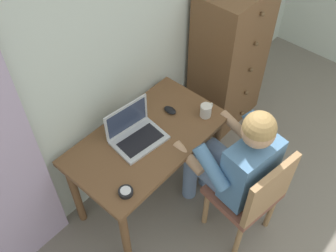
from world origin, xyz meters
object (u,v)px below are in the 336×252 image
object	(u,v)px
chair	(252,194)
computer_mouse	(170,110)
dresser	(229,59)
coffee_mug	(206,110)
person_seated	(235,161)
laptop	(135,132)
desk	(148,148)
desk_clock	(126,192)

from	to	relation	value
chair	computer_mouse	distance (m)	0.80
dresser	coffee_mug	xyz separation A→B (m)	(-0.71, -0.29, 0.12)
person_seated	dresser	bearing A→B (deg)	36.99
dresser	coffee_mug	bearing A→B (deg)	-157.92
laptop	computer_mouse	world-z (taller)	laptop
dresser	laptop	distance (m)	1.19
laptop	computer_mouse	xyz separation A→B (m)	(0.33, -0.02, -0.04)
dresser	computer_mouse	xyz separation A→B (m)	(-0.85, -0.08, 0.09)
laptop	coffee_mug	bearing A→B (deg)	-25.62
desk	chair	size ratio (longest dim) A/B	1.26
desk	desk_clock	bearing A→B (deg)	-152.68
computer_mouse	coffee_mug	bearing A→B (deg)	-55.29
dresser	computer_mouse	size ratio (longest dim) A/B	12.93
chair	person_seated	size ratio (longest dim) A/B	0.73
desk	coffee_mug	size ratio (longest dim) A/B	9.17
person_seated	laptop	size ratio (longest dim) A/B	3.25
dresser	chair	world-z (taller)	dresser
desk	dresser	world-z (taller)	dresser
desk	computer_mouse	size ratio (longest dim) A/B	11.00
dresser	computer_mouse	world-z (taller)	dresser
dresser	coffee_mug	size ratio (longest dim) A/B	10.78
person_seated	desk	bearing A→B (deg)	115.34
chair	coffee_mug	world-z (taller)	chair
chair	person_seated	bearing A→B (deg)	82.19
computer_mouse	desk_clock	xyz separation A→B (m)	(-0.68, -0.25, -0.00)
desk	person_seated	xyz separation A→B (m)	(0.26, -0.54, 0.06)
computer_mouse	desk	bearing A→B (deg)	-171.13
desk	person_seated	distance (m)	0.60
computer_mouse	desk_clock	size ratio (longest dim) A/B	1.11
chair	coffee_mug	distance (m)	0.65
person_seated	computer_mouse	size ratio (longest dim) A/B	11.93
dresser	person_seated	xyz separation A→B (m)	(-0.88, -0.66, 0.02)
desk	desk_clock	size ratio (longest dim) A/B	12.23
laptop	desk_clock	xyz separation A→B (m)	(-0.35, -0.26, -0.04)
desk	coffee_mug	world-z (taller)	coffee_mug
desk	person_seated	size ratio (longest dim) A/B	0.92
person_seated	laptop	world-z (taller)	person_seated
person_seated	laptop	bearing A→B (deg)	117.42
dresser	coffee_mug	world-z (taller)	dresser
desk_clock	dresser	bearing A→B (deg)	11.96
computer_mouse	desk_clock	world-z (taller)	computer_mouse
desk	dresser	size ratio (longest dim) A/B	0.85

